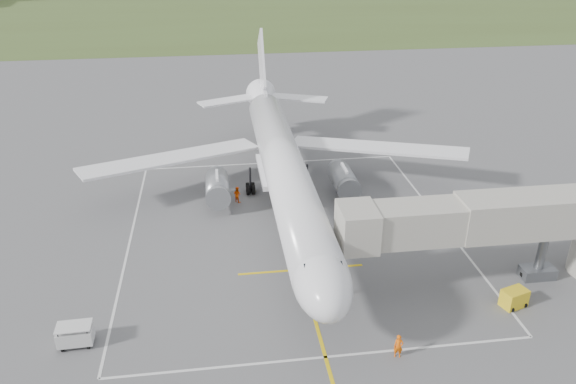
{
  "coord_description": "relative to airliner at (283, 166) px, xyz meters",
  "views": [
    {
      "loc": [
        -6.09,
        -46.9,
        25.06
      ],
      "look_at": [
        -0.22,
        -4.0,
        4.0
      ],
      "focal_mm": 35.0,
      "sensor_mm": 36.0,
      "label": 1
    }
  ],
  "objects": [
    {
      "name": "ground",
      "position": [
        0.0,
        -0.75,
        -4.39
      ],
      "size": [
        700.0,
        700.0,
        0.0
      ],
      "primitive_type": "plane",
      "color": "#575759",
      "rests_on": "ground"
    },
    {
      "name": "grass_strip",
      "position": [
        0.0,
        129.25,
        -4.38
      ],
      "size": [
        700.0,
        120.0,
        0.02
      ],
      "primitive_type": "cube",
      "color": "#405223",
      "rests_on": "ground"
    },
    {
      "name": "apron_markings",
      "position": [
        0.0,
        -6.57,
        -4.38
      ],
      "size": [
        28.2,
        60.0,
        0.01
      ],
      "color": "#E1BA0D",
      "rests_on": "ground"
    },
    {
      "name": "airliner",
      "position": [
        0.0,
        0.0,
        0.0
      ],
      "size": [
        38.93,
        46.75,
        13.52
      ],
      "color": "white",
      "rests_on": "ground"
    },
    {
      "name": "jet_bridge",
      "position": [
        15.72,
        -14.25,
        0.35
      ],
      "size": [
        23.4,
        5.0,
        7.2
      ],
      "color": "#A29F92",
      "rests_on": "ground"
    },
    {
      "name": "gpu_unit",
      "position": [
        14.43,
        -17.37,
        -3.74
      ],
      "size": [
        2.04,
        1.69,
        1.33
      ],
      "rotation": [
        0.0,
        0.0,
        0.31
      ],
      "color": "yellow",
      "rests_on": "ground"
    },
    {
      "name": "baggage_cart",
      "position": [
        -15.9,
        -17.4,
        -3.6
      ],
      "size": [
        2.27,
        1.41,
        1.55
      ],
      "rotation": [
        0.0,
        0.0,
        0.03
      ],
      "color": "silver",
      "rests_on": "ground"
    },
    {
      "name": "ramp_worker_nose",
      "position": [
        4.56,
        -21.3,
        -3.57
      ],
      "size": [
        0.66,
        0.51,
        1.64
      ],
      "primitive_type": "imported",
      "rotation": [
        0.0,
        0.0,
        -0.21
      ],
      "color": "#F65F07",
      "rests_on": "ground"
    },
    {
      "name": "ramp_worker_wing",
      "position": [
        -4.34,
        1.9,
        -3.58
      ],
      "size": [
        0.99,
        0.98,
        1.62
      ],
      "primitive_type": "imported",
      "rotation": [
        0.0,
        0.0,
        2.38
      ],
      "color": "#F44F07",
      "rests_on": "ground"
    }
  ]
}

